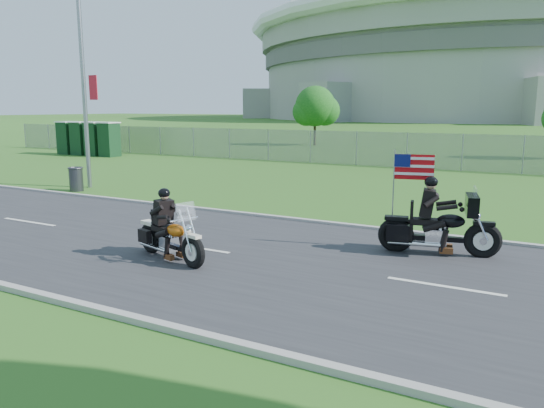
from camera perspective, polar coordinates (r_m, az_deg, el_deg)
The scene contains 15 objects.
ground at distance 12.05m, azimuth -1.04°, elevation -6.03°, with size 420.00×420.00×0.00m, color #294E18.
road at distance 12.04m, azimuth -1.04°, elevation -5.94°, with size 120.00×8.00×0.04m, color #28282B.
curb_north at distance 15.57m, azimuth 6.38°, elevation -2.13°, with size 120.00×0.18×0.12m, color #9E9B93.
curb_south at distance 8.94m, azimuth -14.33°, elevation -11.98°, with size 120.00×0.18×0.12m, color #9E9B93.
fence at distance 31.98m, azimuth 9.07°, elevation 5.94°, with size 60.00×0.03×2.00m, color gray.
stadium at distance 182.26m, azimuth 21.16°, elevation 13.53°, with size 140.40×140.40×29.20m.
streetlight at distance 24.15m, azimuth -19.37°, elevation 15.12°, with size 0.90×2.46×10.00m.
porta_toilet_a at distance 38.80m, azimuth -17.10°, elevation 6.59°, with size 1.10×1.10×2.30m, color #103418.
porta_toilet_b at distance 39.81m, azimuth -18.52°, elevation 6.60°, with size 1.10×1.10×2.30m, color #103418.
porta_toilet_c at distance 40.85m, azimuth -19.87°, elevation 6.60°, with size 1.10×1.10×2.30m, color #103418.
porta_toilet_d at distance 41.90m, azimuth -21.15°, elevation 6.60°, with size 1.10×1.10×2.30m, color #103418.
tree_fence_mid at distance 48.27m, azimuth 4.73°, elevation 10.22°, with size 3.96×3.69×5.30m.
motorcycle_lead at distance 12.08m, azimuth -10.96°, elevation -3.62°, with size 2.38×1.07×1.65m.
motorcycle_follow at distance 12.84m, azimuth 17.47°, elevation -2.57°, with size 2.74×1.16×2.31m.
trash_can at distance 23.20m, azimuth -20.32°, elevation 2.48°, with size 0.55×0.55×0.95m, color #333237.
Camera 1 is at (5.75, -10.03, 3.40)m, focal length 35.00 mm.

